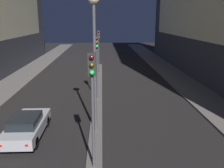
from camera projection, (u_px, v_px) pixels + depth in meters
median_strip at (98, 94)px, 21.62m from camera, size 0.72×29.22×0.14m
traffic_light_near at (92, 86)px, 9.90m from camera, size 0.32×0.42×4.95m
traffic_light_mid at (97, 54)px, 19.40m from camera, size 0.32×0.42×4.95m
traffic_light_far at (99, 42)px, 29.26m from camera, size 0.32×0.42×4.95m
street_lamp at (94, 31)px, 13.00m from camera, size 0.61×0.61×7.54m
car_left_lane at (27, 126)px, 13.60m from camera, size 1.72×4.37×1.34m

